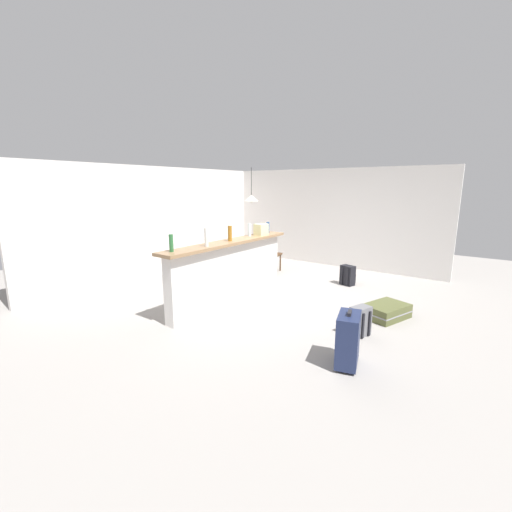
% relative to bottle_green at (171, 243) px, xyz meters
% --- Properties ---
extents(ground_plane, '(13.00, 13.00, 0.05)m').
position_rel_bottle_green_xyz_m(ground_plane, '(2.01, -0.40, -1.27)').
color(ground_plane, gray).
extents(wall_back, '(6.60, 0.10, 2.50)m').
position_rel_bottle_green_xyz_m(wall_back, '(2.01, 2.65, 0.00)').
color(wall_back, silver).
rests_on(wall_back, ground_plane).
extents(wall_right, '(0.10, 6.00, 2.50)m').
position_rel_bottle_green_xyz_m(wall_right, '(5.06, -0.10, 0.00)').
color(wall_right, silver).
rests_on(wall_right, ground_plane).
extents(partition_half_wall, '(2.80, 0.20, 1.07)m').
position_rel_bottle_green_xyz_m(partition_half_wall, '(1.26, -0.04, -0.71)').
color(partition_half_wall, silver).
rests_on(partition_half_wall, ground_plane).
extents(bar_countertop, '(2.96, 0.40, 0.05)m').
position_rel_bottle_green_xyz_m(bar_countertop, '(1.26, -0.04, -0.15)').
color(bar_countertop, '#93704C').
rests_on(bar_countertop, partition_half_wall).
extents(bottle_green, '(0.06, 0.06, 0.26)m').
position_rel_bottle_green_xyz_m(bottle_green, '(0.00, 0.00, 0.00)').
color(bottle_green, '#2D6B38').
rests_on(bottle_green, bar_countertop).
extents(bottle_white, '(0.06, 0.06, 0.29)m').
position_rel_bottle_green_xyz_m(bottle_white, '(0.61, -0.11, 0.02)').
color(bottle_white, silver).
rests_on(bottle_white, bar_countertop).
extents(bottle_amber, '(0.07, 0.07, 0.27)m').
position_rel_bottle_green_xyz_m(bottle_amber, '(1.25, -0.05, 0.00)').
color(bottle_amber, '#9E661E').
rests_on(bottle_amber, bar_countertop).
extents(bottle_clear, '(0.06, 0.06, 0.24)m').
position_rel_bottle_green_xyz_m(bottle_clear, '(1.90, 0.02, -0.01)').
color(bottle_clear, silver).
rests_on(bottle_clear, bar_countertop).
extents(bottle_blue, '(0.06, 0.06, 0.23)m').
position_rel_bottle_green_xyz_m(bottle_blue, '(2.46, -0.02, -0.02)').
color(bottle_blue, '#284C89').
rests_on(bottle_blue, bar_countertop).
extents(grocery_bag, '(0.26, 0.18, 0.22)m').
position_rel_bottle_green_xyz_m(grocery_bag, '(2.15, -0.08, -0.02)').
color(grocery_bag, beige).
rests_on(grocery_bag, bar_countertop).
extents(dining_table, '(1.10, 0.80, 0.74)m').
position_rel_bottle_green_xyz_m(dining_table, '(3.53, 1.22, -0.60)').
color(dining_table, '#4C331E').
rests_on(dining_table, ground_plane).
extents(dining_chair_near_partition, '(0.46, 0.46, 0.93)m').
position_rel_bottle_green_xyz_m(dining_chair_near_partition, '(3.52, 0.66, -0.73)').
color(dining_chair_near_partition, '#4C331E').
rests_on(dining_chair_near_partition, ground_plane).
extents(pendant_lamp, '(0.34, 0.34, 0.84)m').
position_rel_bottle_green_xyz_m(pendant_lamp, '(3.46, 1.14, 0.53)').
color(pendant_lamp, black).
extents(suitcase_flat_olive, '(0.89, 0.70, 0.22)m').
position_rel_bottle_green_xyz_m(suitcase_flat_olive, '(2.15, -2.53, -1.14)').
color(suitcase_flat_olive, '#51562D').
rests_on(suitcase_flat_olive, ground_plane).
extents(backpack_black, '(0.30, 0.32, 0.42)m').
position_rel_bottle_green_xyz_m(backpack_black, '(3.54, -1.35, -1.05)').
color(backpack_black, black).
rests_on(backpack_black, ground_plane).
extents(backpack_grey, '(0.32, 0.30, 0.42)m').
position_rel_bottle_green_xyz_m(backpack_grey, '(1.27, -2.40, -1.05)').
color(backpack_grey, slate).
rests_on(backpack_grey, ground_plane).
extents(suitcase_upright_navy, '(0.49, 0.35, 0.67)m').
position_rel_bottle_green_xyz_m(suitcase_upright_navy, '(0.37, -2.57, -0.92)').
color(suitcase_upright_navy, '#1E284C').
rests_on(suitcase_upright_navy, ground_plane).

